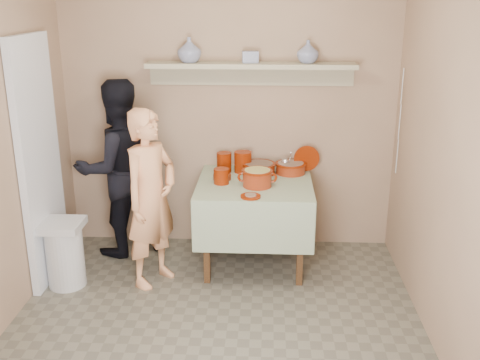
# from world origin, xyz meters

# --- Properties ---
(ground) EXTENTS (3.50, 3.50, 0.00)m
(ground) POSITION_xyz_m (0.00, 0.00, 0.00)
(ground) COLOR #635D4E
(ground) RESTS_ON ground
(tile_panel) EXTENTS (0.06, 0.70, 2.00)m
(tile_panel) POSITION_xyz_m (-1.46, 0.95, 1.00)
(tile_panel) COLOR silver
(tile_panel) RESTS_ON ground
(plate_stack_a) EXTENTS (0.13, 0.13, 0.18)m
(plate_stack_a) POSITION_xyz_m (-0.03, 1.55, 0.85)
(plate_stack_a) COLOR #651603
(plate_stack_a) RESTS_ON serving_table
(plate_stack_b) EXTENTS (0.16, 0.16, 0.19)m
(plate_stack_b) POSITION_xyz_m (0.14, 1.55, 0.85)
(plate_stack_b) COLOR #651603
(plate_stack_b) RESTS_ON serving_table
(bowl_stack) EXTENTS (0.13, 0.13, 0.13)m
(bowl_stack) POSITION_xyz_m (-0.03, 1.22, 0.83)
(bowl_stack) COLOR #651603
(bowl_stack) RESTS_ON serving_table
(empty_bowl) EXTENTS (0.15, 0.15, 0.05)m
(empty_bowl) POSITION_xyz_m (-0.03, 1.32, 0.78)
(empty_bowl) COLOR #651603
(empty_bowl) RESTS_ON serving_table
(propped_lid) EXTENTS (0.23, 0.05, 0.23)m
(propped_lid) POSITION_xyz_m (0.70, 1.60, 0.88)
(propped_lid) COLOR #651603
(propped_lid) RESTS_ON serving_table
(vase_right) EXTENTS (0.21, 0.21, 0.19)m
(vase_right) POSITION_xyz_m (0.68, 1.62, 1.82)
(vase_right) COLOR navy
(vase_right) RESTS_ON wall_shelf
(vase_left) EXTENTS (0.24, 0.24, 0.21)m
(vase_left) POSITION_xyz_m (-0.33, 1.61, 1.83)
(vase_left) COLOR navy
(vase_left) RESTS_ON wall_shelf
(ceramic_box) EXTENTS (0.15, 0.11, 0.10)m
(ceramic_box) POSITION_xyz_m (0.19, 1.63, 1.77)
(ceramic_box) COLOR navy
(ceramic_box) RESTS_ON wall_shelf
(person_cook) EXTENTS (0.57, 0.64, 1.46)m
(person_cook) POSITION_xyz_m (-0.57, 0.91, 0.73)
(person_cook) COLOR #EB9A65
(person_cook) RESTS_ON ground
(person_helper) EXTENTS (0.98, 0.93, 1.60)m
(person_helper) POSITION_xyz_m (-0.97, 1.47, 0.80)
(person_helper) COLOR black
(person_helper) RESTS_ON ground
(room_shell) EXTENTS (3.04, 3.54, 2.62)m
(room_shell) POSITION_xyz_m (0.00, 0.00, 1.61)
(room_shell) COLOR tan
(room_shell) RESTS_ON ground
(serving_table) EXTENTS (0.97, 0.97, 0.76)m
(serving_table) POSITION_xyz_m (0.25, 1.28, 0.64)
(serving_table) COLOR #4C2D16
(serving_table) RESTS_ON ground
(cazuela_meat_a) EXTENTS (0.30, 0.30, 0.10)m
(cazuela_meat_a) POSITION_xyz_m (0.28, 1.51, 0.82)
(cazuela_meat_a) COLOR maroon
(cazuela_meat_a) RESTS_ON serving_table
(cazuela_meat_b) EXTENTS (0.28, 0.28, 0.10)m
(cazuela_meat_b) POSITION_xyz_m (0.56, 1.53, 0.82)
(cazuela_meat_b) COLOR maroon
(cazuela_meat_b) RESTS_ON serving_table
(ladle) EXTENTS (0.08, 0.26, 0.19)m
(ladle) POSITION_xyz_m (0.51, 1.52, 0.87)
(ladle) COLOR silver
(ladle) RESTS_ON cazuela_meat_b
(cazuela_rice) EXTENTS (0.33, 0.25, 0.14)m
(cazuela_rice) POSITION_xyz_m (0.27, 1.16, 0.85)
(cazuela_rice) COLOR maroon
(cazuela_rice) RESTS_ON serving_table
(front_plate) EXTENTS (0.16, 0.16, 0.03)m
(front_plate) POSITION_xyz_m (0.23, 0.89, 0.77)
(front_plate) COLOR #651603
(front_plate) RESTS_ON serving_table
(wall_shelf) EXTENTS (1.80, 0.25, 0.21)m
(wall_shelf) POSITION_xyz_m (0.20, 1.65, 1.67)
(wall_shelf) COLOR tan
(wall_shelf) RESTS_ON room_shell
(trash_bin) EXTENTS (0.32, 0.32, 0.56)m
(trash_bin) POSITION_xyz_m (-1.27, 0.80, 0.28)
(trash_bin) COLOR silver
(trash_bin) RESTS_ON ground
(electrical_cord) EXTENTS (0.01, 0.05, 0.90)m
(electrical_cord) POSITION_xyz_m (1.47, 1.48, 1.25)
(electrical_cord) COLOR silver
(electrical_cord) RESTS_ON wall_shelf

